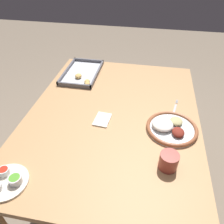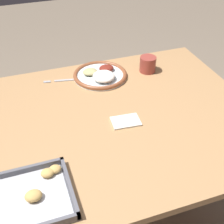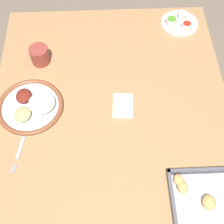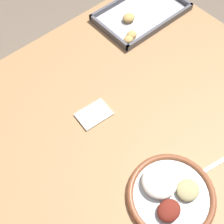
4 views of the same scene
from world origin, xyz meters
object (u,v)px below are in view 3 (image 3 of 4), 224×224
object	(u,v)px
drinking_cup	(40,55)
napkin	(123,106)
dinner_plate	(31,106)
baking_tray	(209,222)
saucer_plate	(179,22)
fork	(21,145)

from	to	relation	value
drinking_cup	napkin	bearing A→B (deg)	53.98
dinner_plate	drinking_cup	xyz separation A→B (m)	(-0.25, 0.02, 0.03)
baking_tray	drinking_cup	world-z (taller)	drinking_cup
saucer_plate	fork	bearing A→B (deg)	-48.44
dinner_plate	napkin	xyz separation A→B (m)	(0.01, 0.37, -0.01)
dinner_plate	baking_tray	size ratio (longest dim) A/B	0.69
dinner_plate	fork	distance (m)	0.17
napkin	saucer_plate	bearing A→B (deg)	146.83
baking_tray	napkin	world-z (taller)	baking_tray
drinking_cup	fork	bearing A→B (deg)	-6.19
napkin	dinner_plate	bearing A→B (deg)	-91.34
drinking_cup	napkin	world-z (taller)	drinking_cup
fork	baking_tray	bearing A→B (deg)	75.44
drinking_cup	napkin	distance (m)	0.44
dinner_plate	fork	xyz separation A→B (m)	(0.17, -0.03, -0.01)
dinner_plate	fork	bearing A→B (deg)	-8.65
fork	drinking_cup	xyz separation A→B (m)	(-0.41, 0.04, 0.04)
fork	napkin	distance (m)	0.43
saucer_plate	drinking_cup	size ratio (longest dim) A/B	2.19
saucer_plate	drinking_cup	world-z (taller)	drinking_cup
baking_tray	napkin	distance (m)	0.54
dinner_plate	napkin	distance (m)	0.37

